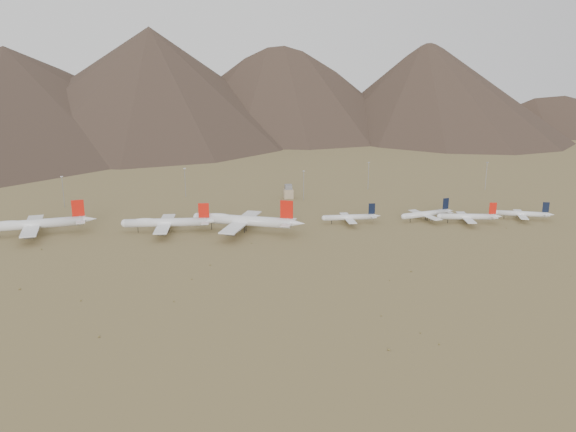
{
  "coord_description": "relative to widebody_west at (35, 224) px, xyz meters",
  "views": [
    {
      "loc": [
        -36.77,
        -350.28,
        106.08
      ],
      "look_at": [
        16.99,
        30.0,
        7.36
      ],
      "focal_mm": 35.0,
      "sensor_mm": 36.0,
      "label": 1
    }
  ],
  "objects": [
    {
      "name": "ground",
      "position": [
        154.18,
        -31.77,
        -7.59
      ],
      "size": [
        3000.0,
        3000.0,
        0.0
      ],
      "primitive_type": "plane",
      "color": "olive",
      "rests_on": "ground"
    },
    {
      "name": "mountain_ridge",
      "position": [
        154.18,
        868.23,
        142.41
      ],
      "size": [
        4400.0,
        1000.0,
        300.0
      ],
      "color": "#453429",
      "rests_on": "ground"
    },
    {
      "name": "widebody_west",
      "position": [
        0.0,
        0.0,
        0.0
      ],
      "size": [
        73.44,
        57.42,
        22.01
      ],
      "rotation": [
        0.0,
        0.0,
        0.18
      ],
      "color": "white",
      "rests_on": "ground"
    },
    {
      "name": "widebody_centre",
      "position": [
        87.23,
        -5.17,
        -0.79
      ],
      "size": [
        66.44,
        51.13,
        19.73
      ],
      "rotation": [
        0.0,
        0.0,
        -0.06
      ],
      "color": "white",
      "rests_on": "ground"
    },
    {
      "name": "widebody_east",
      "position": [
        139.17,
        -12.41,
        0.57
      ],
      "size": [
        75.28,
        60.37,
        23.65
      ],
      "rotation": [
        0.0,
        0.0,
        -0.38
      ],
      "color": "white",
      "rests_on": "ground"
    },
    {
      "name": "narrowbody_a",
      "position": [
        216.78,
        -1.01,
        -2.92
      ],
      "size": [
        43.64,
        31.15,
        14.4
      ],
      "rotation": [
        0.0,
        0.0,
        -0.01
      ],
      "color": "white",
      "rests_on": "ground"
    },
    {
      "name": "narrowbody_b",
      "position": [
        274.83,
        -0.23,
        -2.64
      ],
      "size": [
        45.19,
        33.4,
        15.26
      ],
      "rotation": [
        0.0,
        0.0,
        0.26
      ],
      "color": "white",
      "rests_on": "ground"
    },
    {
      "name": "narrowbody_c",
      "position": [
        301.46,
        -12.52,
        -2.58
      ],
      "size": [
        46.41,
        33.88,
        15.43
      ],
      "rotation": [
        0.0,
        0.0,
        -0.17
      ],
      "color": "white",
      "rests_on": "ground"
    },
    {
      "name": "narrowbody_d",
      "position": [
        346.11,
        -8.51,
        -3.08
      ],
      "size": [
        40.47,
        30.19,
        13.91
      ],
      "rotation": [
        0.0,
        0.0,
        -0.33
      ],
      "color": "white",
      "rests_on": "ground"
    },
    {
      "name": "control_tower",
      "position": [
        184.18,
        88.23,
        -2.27
      ],
      "size": [
        8.0,
        8.0,
        12.0
      ],
      "color": "tan",
      "rests_on": "ground"
    },
    {
      "name": "mast_far_west",
      "position": [
        0.2,
        79.69,
        6.62
      ],
      "size": [
        2.0,
        0.6,
        25.7
      ],
      "color": "gray",
      "rests_on": "ground"
    },
    {
      "name": "mast_west",
      "position": [
        95.82,
        105.55,
        6.62
      ],
      "size": [
        2.0,
        0.6,
        25.7
      ],
      "color": "gray",
      "rests_on": "ground"
    },
    {
      "name": "mast_centre",
      "position": [
        195.89,
        78.17,
        6.62
      ],
      "size": [
        2.0,
        0.6,
        25.7
      ],
      "color": "gray",
      "rests_on": "ground"
    },
    {
      "name": "mast_east",
      "position": [
        262.92,
        114.8,
        6.62
      ],
      "size": [
        2.0,
        0.6,
        25.7
      ],
      "color": "gray",
      "rests_on": "ground"
    },
    {
      "name": "mast_far_east",
      "position": [
        371.06,
        99.53,
        6.62
      ],
      "size": [
        2.0,
        0.6,
        25.7
      ],
      "color": "gray",
      "rests_on": "ground"
    },
    {
      "name": "desert_scrub",
      "position": [
        145.26,
        -128.25,
        -7.27
      ],
      "size": [
        418.25,
        175.19,
        0.9
      ],
      "color": "olive",
      "rests_on": "ground"
    }
  ]
}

